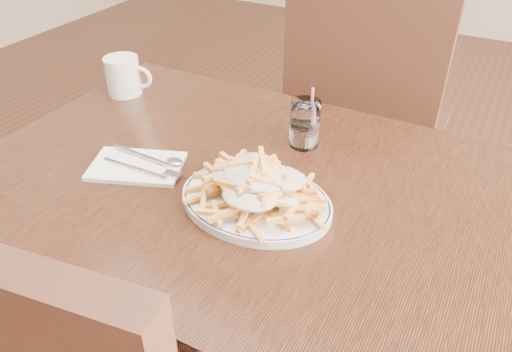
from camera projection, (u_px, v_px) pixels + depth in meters
The scene contains 8 objects.
table at pixel (252, 209), 1.09m from camera, with size 1.20×0.80×0.75m.
chair_far at pixel (365, 113), 1.64m from camera, with size 0.48×0.48×1.03m.
fries_plate at pixel (256, 201), 0.96m from camera, with size 0.31×0.27×0.02m.
loaded_fries at pixel (256, 180), 0.93m from camera, with size 0.28×0.23×0.08m.
napkin at pixel (137, 166), 1.07m from camera, with size 0.19×0.13×0.01m, color white.
cutlery at pixel (138, 162), 1.07m from camera, with size 0.21×0.07×0.01m.
water_glass at pixel (305, 126), 1.13m from camera, with size 0.07×0.07×0.15m.
coffee_mug at pixel (124, 76), 1.35m from camera, with size 0.13×0.09×0.10m.
Camera 1 is at (0.41, -0.74, 1.35)m, focal length 35.00 mm.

